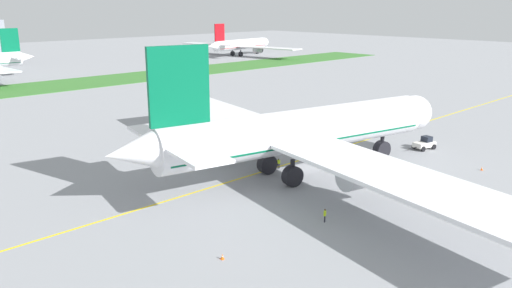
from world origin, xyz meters
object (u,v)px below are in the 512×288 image
object	(u,v)px
pushback_tug	(425,143)
ground_crew_wingwalker_port	(279,163)
ground_crew_wingwalker_starboard	(427,189)
traffic_cone_near_nose	(482,168)
parked_airliner_far_centre	(239,45)
airliner_foreground	(296,132)
traffic_cone_port_wing	(222,257)
ground_crew_marshaller_front	(325,214)

from	to	relation	value
pushback_tug	ground_crew_wingwalker_port	distance (m)	27.51
pushback_tug	ground_crew_wingwalker_starboard	distance (m)	23.55
traffic_cone_near_nose	parked_airliner_far_centre	size ratio (longest dim) A/B	0.01
ground_crew_wingwalker_port	airliner_foreground	bearing A→B (deg)	-101.95
ground_crew_wingwalker_starboard	parked_airliner_far_centre	distance (m)	189.64
ground_crew_wingwalker_port	ground_crew_wingwalker_starboard	size ratio (longest dim) A/B	0.89
airliner_foreground	traffic_cone_port_wing	bearing A→B (deg)	-153.42
airliner_foreground	ground_crew_wingwalker_starboard	distance (m)	18.93
ground_crew_wingwalker_starboard	traffic_cone_near_nose	xyz separation A→B (m)	(16.02, -0.31, -0.79)
parked_airliner_far_centre	ground_crew_marshaller_front	bearing A→B (deg)	-129.32
pushback_tug	ground_crew_wingwalker_starboard	xyz separation A→B (m)	(-20.57, -11.47, 0.10)
ground_crew_marshaller_front	traffic_cone_near_nose	distance (m)	31.97
airliner_foreground	traffic_cone_near_nose	bearing A→B (deg)	-38.25
pushback_tug	traffic_cone_near_nose	xyz separation A→B (m)	(-4.54, -11.77, -0.69)
pushback_tug	traffic_cone_near_nose	size ratio (longest dim) A/B	9.78
ground_crew_marshaller_front	parked_airliner_far_centre	xyz separation A→B (m)	(124.12, 151.56, 4.25)
airliner_foreground	traffic_cone_port_wing	xyz separation A→B (m)	(-23.68, -11.85, -6.23)
ground_crew_marshaller_front	traffic_cone_near_nose	bearing A→B (deg)	-7.65
ground_crew_marshaller_front	traffic_cone_near_nose	xyz separation A→B (m)	(31.68, -4.26, -0.68)
traffic_cone_near_nose	airliner_foreground	bearing A→B (deg)	141.75
ground_crew_marshaller_front	ground_crew_wingwalker_starboard	bearing A→B (deg)	-14.16
airliner_foreground	traffic_cone_port_wing	size ratio (longest dim) A/B	144.24
airliner_foreground	parked_airliner_far_centre	world-z (taller)	airliner_foreground
pushback_tug	parked_airliner_far_centre	size ratio (longest dim) A/B	0.08
ground_crew_wingwalker_port	ground_crew_marshaller_front	xyz separation A→B (m)	(-10.47, -17.21, 0.01)
traffic_cone_near_nose	parked_airliner_far_centre	distance (m)	181.24
pushback_tug	traffic_cone_near_nose	distance (m)	12.64
pushback_tug	traffic_cone_port_wing	xyz separation A→B (m)	(-50.29, -6.22, -0.69)
traffic_cone_near_nose	parked_airliner_far_centre	world-z (taller)	parked_airliner_far_centre
airliner_foreground	ground_crew_wingwalker_port	size ratio (longest dim) A/B	53.07
ground_crew_marshaller_front	ground_crew_wingwalker_starboard	distance (m)	16.15
pushback_tug	traffic_cone_port_wing	distance (m)	50.68
ground_crew_wingwalker_port	traffic_cone_port_wing	world-z (taller)	ground_crew_wingwalker_port
ground_crew_marshaller_front	traffic_cone_port_wing	xyz separation A→B (m)	(-14.07, 1.29, -0.68)
traffic_cone_port_wing	pushback_tug	bearing A→B (deg)	7.05
ground_crew_wingwalker_port	parked_airliner_far_centre	xyz separation A→B (m)	(113.64, 134.35, 4.26)
traffic_cone_port_wing	parked_airliner_far_centre	xyz separation A→B (m)	(138.18, 150.26, 4.94)
ground_crew_wingwalker_starboard	traffic_cone_port_wing	xyz separation A→B (m)	(-29.73, 5.24, -0.79)
airliner_foreground	ground_crew_marshaller_front	world-z (taller)	airliner_foreground
ground_crew_wingwalker_port	parked_airliner_far_centre	bearing A→B (deg)	49.77
ground_crew_wingwalker_port	ground_crew_marshaller_front	distance (m)	20.14
pushback_tug	traffic_cone_port_wing	world-z (taller)	pushback_tug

